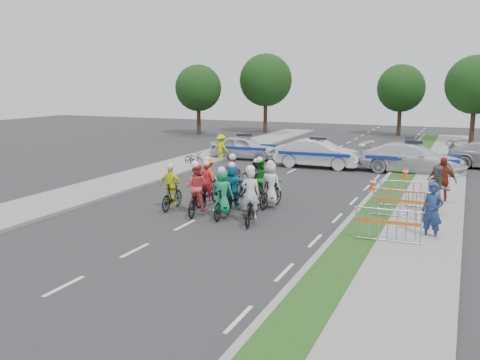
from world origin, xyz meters
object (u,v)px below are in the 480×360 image
at_px(police_car_1, 318,154).
at_px(barrier_1, 400,205).
at_px(rider_11, 257,180).
at_px(rider_9, 233,182).
at_px(tree_4, 401,88).
at_px(rider_8, 260,185).
at_px(cone_0, 373,184).
at_px(barrier_2, 406,195).
at_px(police_car_2, 413,158).
at_px(rider_4, 252,195).
at_px(rider_10, 209,181).
at_px(barrier_0, 388,227).
at_px(marshal_hiviz, 221,148).
at_px(parked_bike, 194,159).
at_px(spectator_1, 438,191).
at_px(tree_0, 198,88).
at_px(rider_6, 207,190).
at_px(cone_1, 405,174).
at_px(rider_3, 172,192).
at_px(spectator_2, 442,181).
at_px(police_car_0, 244,148).
at_px(rider_7, 271,189).
at_px(rider_1, 223,198).
at_px(rider_0, 251,204).
at_px(spectator_0, 432,212).
at_px(rider_2, 197,195).
at_px(tree_1, 476,85).
at_px(tree_3, 266,80).
at_px(rider_5, 233,189).

distance_m(police_car_1, barrier_1, 11.83).
distance_m(rider_11, barrier_1, 6.32).
bearing_deg(rider_9, tree_4, -84.85).
distance_m(rider_8, cone_0, 5.50).
bearing_deg(barrier_2, police_car_2, 93.81).
xyz_separation_m(rider_4, rider_11, (-0.87, 2.73, 0.00)).
distance_m(rider_10, barrier_0, 9.03).
bearing_deg(marshal_hiviz, parked_bike, 89.23).
bearing_deg(spectator_1, tree_0, 109.22).
distance_m(rider_6, rider_8, 2.18).
bearing_deg(rider_11, tree_0, -55.55).
distance_m(cone_1, tree_0, 26.11).
relative_size(rider_3, police_car_1, 0.38).
bearing_deg(spectator_2, police_car_0, 154.09).
xyz_separation_m(rider_3, rider_7, (3.39, 1.78, 0.03)).
distance_m(rider_9, marshal_hiviz, 10.83).
xyz_separation_m(rider_1, police_car_2, (5.33, 12.64, 0.06)).
distance_m(police_car_1, barrier_0, 14.65).
bearing_deg(rider_1, rider_10, -61.02).
xyz_separation_m(rider_1, rider_4, (0.69, 1.10, -0.03)).
relative_size(rider_0, barrier_2, 1.05).
height_order(police_car_1, barrier_0, police_car_1).
bearing_deg(rider_0, barrier_1, -164.22).
relative_size(rider_0, rider_10, 1.18).
distance_m(rider_3, cone_1, 12.43).
bearing_deg(cone_1, rider_10, -135.84).
bearing_deg(rider_6, rider_11, -113.50).
distance_m(rider_11, barrier_0, 7.77).
distance_m(rider_7, spectator_0, 6.42).
bearing_deg(police_car_2, marshal_hiviz, 96.34).
relative_size(rider_6, barrier_1, 0.92).
bearing_deg(rider_10, barrier_0, 164.71).
xyz_separation_m(spectator_1, parked_bike, (-13.69, 7.02, -0.53)).
height_order(rider_2, tree_1, tree_1).
distance_m(rider_1, rider_4, 1.30).
relative_size(rider_0, spectator_1, 1.12).
distance_m(spectator_1, tree_0, 32.16).
relative_size(police_car_2, barrier_1, 2.74).
relative_size(rider_1, rider_10, 1.06).
distance_m(rider_4, tree_0, 30.03).
relative_size(rider_8, tree_0, 0.30).
relative_size(rider_1, police_car_0, 0.45).
distance_m(rider_7, rider_9, 2.07).
height_order(rider_2, tree_3, tree_3).
xyz_separation_m(rider_4, rider_10, (-2.82, 2.04, -0.03)).
xyz_separation_m(rider_7, barrier_0, (4.88, -3.19, -0.17)).
xyz_separation_m(rider_0, barrier_1, (4.71, 2.41, -0.11)).
relative_size(rider_7, rider_11, 1.13).
height_order(rider_2, rider_11, rider_2).
relative_size(rider_5, spectator_0, 1.02).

